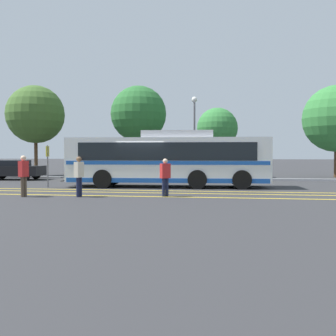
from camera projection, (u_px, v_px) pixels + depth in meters
ground_plane at (143, 187)px, 21.41m from camera, size 220.00×220.00×0.00m
lane_strip_0 at (162, 191)px, 19.51m from camera, size 30.87×0.20×0.01m
lane_strip_1 at (158, 193)px, 18.37m from camera, size 30.87×0.20×0.01m
lane_strip_2 at (151, 197)px, 16.83m from camera, size 30.87×0.20×0.01m
curb_strip at (180, 179)px, 27.68m from camera, size 38.87×0.36×0.15m
transit_bus at (168, 159)px, 21.63m from camera, size 11.30×3.18×3.08m
parked_car_0 at (13, 170)px, 27.62m from camera, size 4.21×2.20×1.38m
parked_car_1 at (100, 170)px, 26.56m from camera, size 4.20×1.86×1.39m
pedestrian_0 at (165, 175)px, 16.83m from camera, size 0.46×0.44×1.63m
pedestrian_1 at (24, 173)px, 16.73m from camera, size 0.30×0.45×1.76m
pedestrian_2 at (79, 174)px, 16.69m from camera, size 0.33×0.47×1.72m
bus_stop_sign at (48, 161)px, 21.39m from camera, size 0.07×0.40×2.30m
street_lamp at (194, 125)px, 28.36m from camera, size 0.41×0.41×5.95m
tree_0 at (217, 128)px, 30.45m from camera, size 3.17×3.17×5.40m
tree_1 at (35, 115)px, 32.13m from camera, size 4.71×4.71×7.41m
tree_3 at (139, 114)px, 32.51m from camera, size 4.61×4.61×7.45m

